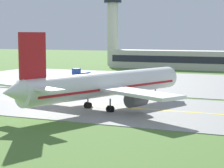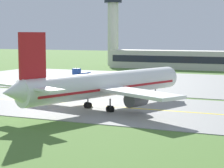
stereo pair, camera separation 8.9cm
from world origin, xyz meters
TOP-DOWN VIEW (x-y plane):
  - ground_plane at (0.00, 0.00)m, footprint 500.00×500.00m
  - taxiway_strip at (0.00, 0.00)m, footprint 240.00×28.00m
  - apron_pad at (10.00, 42.00)m, footprint 140.00×52.00m
  - taxiway_centreline at (0.00, 0.00)m, footprint 220.00×0.60m
  - airplane_lead at (3.81, -2.32)m, footprint 31.53×38.30m
  - service_truck_baggage at (-15.86, 26.38)m, footprint 3.05×6.63m
  - service_truck_fuel at (-27.66, 48.39)m, footprint 3.41×6.69m
  - terminal_building at (0.18, 87.99)m, footprint 65.96×10.14m
  - control_tower at (-37.39, 96.98)m, footprint 7.60×7.60m

SIDE VIEW (x-z plane):
  - ground_plane at x=0.00m, z-range 0.00..0.00m
  - taxiway_strip at x=0.00m, z-range 0.00..0.10m
  - apron_pad at x=10.00m, z-range 0.00..0.10m
  - taxiway_centreline at x=0.00m, z-range 0.10..0.11m
  - service_truck_baggage at x=-15.86m, z-range -0.11..2.48m
  - service_truck_fuel at x=-27.66m, z-range -0.11..2.48m
  - terminal_building at x=0.18m, z-range -0.58..7.31m
  - airplane_lead at x=3.81m, z-range -2.22..10.48m
  - control_tower at x=-37.39m, z-range 2.91..33.27m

